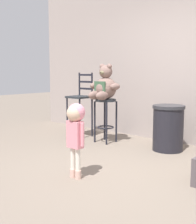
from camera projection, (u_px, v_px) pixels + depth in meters
The scene contains 7 objects.
ground_plane at pixel (113, 173), 3.78m from camera, with size 24.00×24.00×0.00m, color #7A6C5F.
building_wall at pixel (193, 46), 5.15m from camera, with size 7.20×0.30×3.36m, color #A1928C.
bar_stool_with_teddy at pixel (106, 112), 5.33m from camera, with size 0.36×0.36×0.77m.
teddy_bear at pixel (105, 86), 5.25m from camera, with size 0.59×0.53×0.61m.
child_walking at pixel (76, 124), 3.51m from camera, with size 0.28×0.22×0.89m.
trash_bin at pixel (168, 128), 4.80m from camera, with size 0.50×0.50×0.72m.
bar_chair_empty at pixel (81, 101), 5.80m from camera, with size 0.40×0.40×1.22m.
Camera 1 is at (2.27, -2.86, 1.25)m, focal length 48.75 mm.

